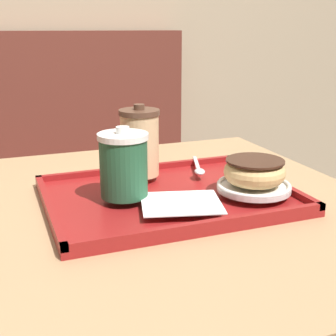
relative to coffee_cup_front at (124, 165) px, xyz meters
The scene contains 9 objects.
booth_bench 0.99m from the coffee_cup_front, 94.51° to the left, with size 1.16×0.44×1.00m.
cafe_table 0.26m from the coffee_cup_front, ahead, with size 0.83×0.85×0.70m.
serving_tray 0.11m from the coffee_cup_front, ahead, with size 0.45×0.34×0.02m.
napkin_paper 0.12m from the coffee_cup_front, 41.78° to the right, with size 0.16×0.15×0.00m.
coffee_cup_front is the anchor object (origin of this frame).
coffee_cup_rear 0.13m from the coffee_cup_front, 59.61° to the left, with size 0.08×0.08×0.14m.
plate_with_chocolate_donut 0.24m from the coffee_cup_front, 13.52° to the right, with size 0.14×0.14×0.01m.
donut_chocolate_glazed 0.24m from the coffee_cup_front, 13.52° to the right, with size 0.11×0.11×0.04m.
spoon 0.21m from the coffee_cup_front, 25.08° to the left, with size 0.06×0.14×0.01m.
Camera 1 is at (-0.26, -0.76, 1.01)m, focal length 50.00 mm.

